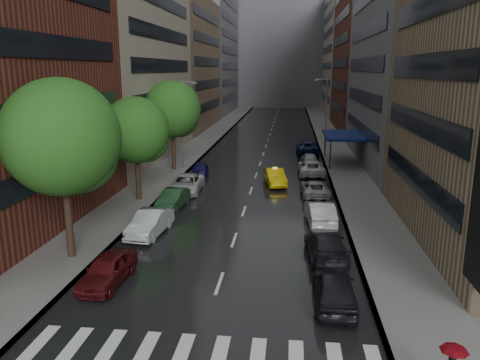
{
  "coord_description": "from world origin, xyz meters",
  "views": [
    {
      "loc": [
        3.3,
        -16.88,
        10.24
      ],
      "look_at": [
        0.0,
        13.34,
        3.0
      ],
      "focal_mm": 35.0,
      "sensor_mm": 36.0,
      "label": 1
    }
  ],
  "objects": [
    {
      "name": "tree_near",
      "position": [
        -8.6,
        6.17,
        6.75
      ],
      "size": [
        6.19,
        6.19,
        9.86
      ],
      "color": "#382619",
      "rests_on": "ground"
    },
    {
      "name": "parked_cars_left",
      "position": [
        -5.4,
        15.64,
        0.73
      ],
      "size": [
        2.54,
        27.65,
        1.55
      ],
      "color": "#4C0F12",
      "rests_on": "ground"
    },
    {
      "name": "awning",
      "position": [
        8.98,
        35.0,
        3.13
      ],
      "size": [
        4.0,
        8.0,
        3.12
      ],
      "color": "navy",
      "rests_on": "sidewalk_right"
    },
    {
      "name": "buildings_right",
      "position": [
        15.0,
        56.7,
        15.03
      ],
      "size": [
        8.05,
        109.1,
        36.0
      ],
      "color": "#937A5B",
      "rests_on": "ground"
    },
    {
      "name": "street_lamp_left",
      "position": [
        -7.72,
        30.0,
        4.89
      ],
      "size": [
        1.74,
        0.22,
        9.0
      ],
      "color": "gray",
      "rests_on": "sidewalk_left"
    },
    {
      "name": "taxi",
      "position": [
        1.98,
        24.33,
        0.74
      ],
      "size": [
        2.42,
        4.7,
        1.48
      ],
      "primitive_type": "imported",
      "rotation": [
        0.0,
        0.0,
        0.2
      ],
      "color": "yellow",
      "rests_on": "ground"
    },
    {
      "name": "tree_far",
      "position": [
        -8.6,
        29.43,
        6.27
      ],
      "size": [
        5.74,
        5.74,
        9.15
      ],
      "color": "#382619",
      "rests_on": "ground"
    },
    {
      "name": "road",
      "position": [
        0.0,
        50.0,
        0.01
      ],
      "size": [
        14.0,
        140.0,
        0.01
      ],
      "primitive_type": "cube",
      "color": "black",
      "rests_on": "ground"
    },
    {
      "name": "ground",
      "position": [
        0.0,
        0.0,
        0.0
      ],
      "size": [
        220.0,
        220.0,
        0.0
      ],
      "primitive_type": "plane",
      "color": "gray",
      "rests_on": "ground"
    },
    {
      "name": "crosswalk",
      "position": [
        0.2,
        -2.0,
        0.01
      ],
      "size": [
        13.15,
        2.8,
        0.01
      ],
      "color": "silver",
      "rests_on": "ground"
    },
    {
      "name": "sidewalk_left",
      "position": [
        -9.0,
        50.0,
        0.07
      ],
      "size": [
        4.0,
        140.0,
        0.15
      ],
      "primitive_type": "cube",
      "color": "gray",
      "rests_on": "ground"
    },
    {
      "name": "sidewalk_right",
      "position": [
        9.0,
        50.0,
        0.07
      ],
      "size": [
        4.0,
        140.0,
        0.15
      ],
      "primitive_type": "cube",
      "color": "gray",
      "rests_on": "ground"
    },
    {
      "name": "building_far",
      "position": [
        0.0,
        118.0,
        16.0
      ],
      "size": [
        40.0,
        14.0,
        32.0
      ],
      "primitive_type": "cube",
      "color": "slate",
      "rests_on": "ground"
    },
    {
      "name": "buildings_left",
      "position": [
        -15.0,
        58.79,
        15.99
      ],
      "size": [
        8.0,
        108.0,
        38.0
      ],
      "color": "maroon",
      "rests_on": "ground"
    },
    {
      "name": "parked_cars_right",
      "position": [
        5.4,
        22.74,
        0.75
      ],
      "size": [
        2.78,
        43.69,
        1.58
      ],
      "color": "black",
      "rests_on": "ground"
    },
    {
      "name": "street_lamp_right",
      "position": [
        7.72,
        45.0,
        4.89
      ],
      "size": [
        1.74,
        0.22,
        9.0
      ],
      "color": "gray",
      "rests_on": "sidewalk_right"
    },
    {
      "name": "tree_mid",
      "position": [
        -8.6,
        17.95,
        5.63
      ],
      "size": [
        5.16,
        5.16,
        8.22
      ],
      "color": "#382619",
      "rests_on": "ground"
    }
  ]
}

